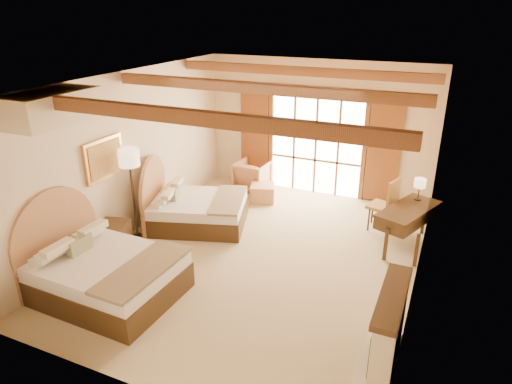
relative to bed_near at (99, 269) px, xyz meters
The scene contains 19 objects.
floor 2.84m from the bed_near, 48.68° to the left, with size 7.00×7.00×0.00m, color #C8B489.
wall_back 6.02m from the bed_near, 71.72° to the left, with size 5.50×5.50×0.00m, color beige.
wall_left 2.57m from the bed_near, 113.06° to the left, with size 7.00×7.00×0.00m, color beige.
wall_right 5.19m from the bed_near, 24.60° to the left, with size 7.00×7.00×0.00m, color beige.
ceiling 3.94m from the bed_near, 48.68° to the left, with size 7.00×7.00×0.00m, color #B37232.
ceiling_beams 3.86m from the bed_near, 48.68° to the left, with size 5.39×4.60×0.18m, color brown, non-canonical shape.
french_doors 5.91m from the bed_near, 71.53° to the left, with size 3.95×0.08×2.60m.
fireplace 4.45m from the bed_near, ahead, with size 0.46×1.40×1.16m.
painting 2.07m from the bed_near, 122.08° to the left, with size 0.06×0.95×0.75m.
canopy_valance 2.58m from the bed_near, 168.92° to the left, with size 0.70×1.40×0.45m, color #F9EFC3.
bed_near is the anchor object (origin of this frame).
bed_far 2.77m from the bed_near, 89.52° to the left, with size 2.38×2.00×1.29m.
nightstand 1.21m from the bed_near, 120.13° to the left, with size 0.54×0.54×0.65m, color #3F2B14.
floor_lamp 2.20m from the bed_near, 110.06° to the left, with size 0.39×0.39×1.84m.
armchair 5.09m from the bed_near, 85.64° to the left, with size 0.77×0.79×0.72m, color #BB7C4F.
ottoman 4.59m from the bed_near, 78.54° to the left, with size 0.55×0.55×0.40m, color #B1774E.
desk 5.59m from the bed_near, 39.92° to the left, with size 1.13×1.62×0.80m.
desk_chair 5.59m from the bed_near, 48.00° to the left, with size 0.62×0.61×1.13m.
desk_lamp 6.02m from the bed_near, 42.73° to the left, with size 0.22×0.22×0.44m.
Camera 1 is at (2.96, -6.79, 4.32)m, focal length 32.00 mm.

